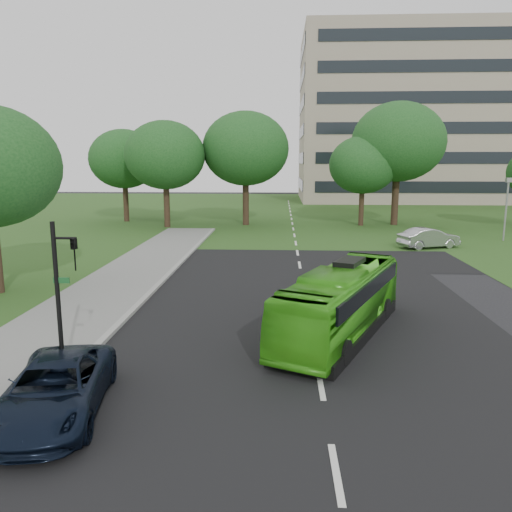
# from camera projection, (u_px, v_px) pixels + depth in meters

# --- Properties ---
(ground) EXTENTS (160.00, 160.00, 0.00)m
(ground) POSITION_uv_depth(u_px,v_px,m) (309.00, 317.00, 19.58)
(ground) COLOR black
(ground) RESTS_ON ground
(street_surfaces) EXTENTS (120.00, 120.00, 0.15)m
(street_surfaces) POSITION_uv_depth(u_px,v_px,m) (290.00, 234.00, 41.92)
(street_surfaces) COLOR black
(street_surfaces) RESTS_ON ground
(office_building) EXTENTS (40.10, 20.10, 25.00)m
(office_building) POSITION_uv_depth(u_px,v_px,m) (431.00, 119.00, 76.96)
(office_building) COLOR #A08F7C
(office_building) RESTS_ON ground
(tree_park_a) EXTENTS (7.29, 7.29, 9.68)m
(tree_park_a) POSITION_uv_depth(u_px,v_px,m) (165.00, 155.00, 45.20)
(tree_park_a) COLOR black
(tree_park_a) RESTS_ON ground
(tree_park_b) EXTENTS (8.13, 8.13, 10.65)m
(tree_park_b) POSITION_uv_depth(u_px,v_px,m) (246.00, 149.00, 46.73)
(tree_park_b) COLOR black
(tree_park_b) RESTS_ON ground
(tree_park_c) EXTENTS (6.32, 6.32, 8.39)m
(tree_park_c) POSITION_uv_depth(u_px,v_px,m) (363.00, 165.00, 46.51)
(tree_park_c) COLOR black
(tree_park_c) RESTS_ON ground
(tree_park_d) EXTENTS (8.72, 8.72, 11.53)m
(tree_park_d) POSITION_uv_depth(u_px,v_px,m) (398.00, 142.00, 46.70)
(tree_park_d) COLOR black
(tree_park_d) RESTS_ON ground
(tree_park_f) EXTENTS (6.88, 6.88, 9.19)m
(tree_park_f) POSITION_uv_depth(u_px,v_px,m) (124.00, 159.00, 49.68)
(tree_park_f) COLOR black
(tree_park_f) RESTS_ON ground
(bus) EXTENTS (5.42, 8.62, 2.39)m
(bus) POSITION_uv_depth(u_px,v_px,m) (341.00, 302.00, 17.44)
(bus) COLOR green
(bus) RESTS_ON ground
(sedan) EXTENTS (4.59, 2.98, 1.43)m
(sedan) POSITION_uv_depth(u_px,v_px,m) (429.00, 238.00, 35.13)
(sedan) COLOR #A7A7AB
(sedan) RESTS_ON ground
(suv) EXTENTS (2.93, 5.09, 1.33)m
(suv) POSITION_uv_depth(u_px,v_px,m) (55.00, 389.00, 11.93)
(suv) COLOR black
(suv) RESTS_ON ground
(traffic_light) EXTENTS (0.72, 0.21, 4.46)m
(traffic_light) POSITION_uv_depth(u_px,v_px,m) (62.00, 289.00, 13.55)
(traffic_light) COLOR black
(traffic_light) RESTS_ON ground
(camera_pole) EXTENTS (0.50, 0.47, 4.82)m
(camera_pole) POSITION_uv_depth(u_px,v_px,m) (507.00, 200.00, 37.81)
(camera_pole) COLOR gray
(camera_pole) RESTS_ON ground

